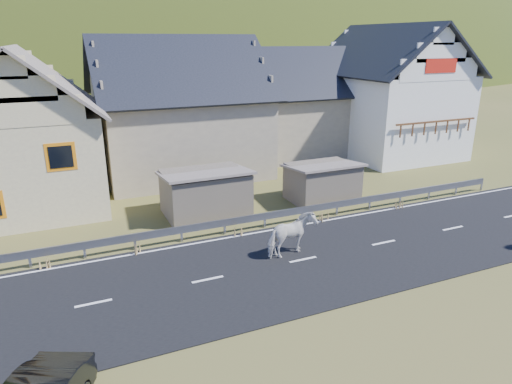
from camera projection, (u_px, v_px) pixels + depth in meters
name	position (u px, v px, depth m)	size (l,w,h in m)	color
ground	(303.00, 260.00, 18.30)	(160.00, 160.00, 0.00)	#4C4F21
road	(303.00, 260.00, 18.29)	(60.00, 7.00, 0.04)	black
lane_markings	(303.00, 259.00, 18.28)	(60.00, 6.60, 0.01)	silver
guardrail	(265.00, 216.00, 21.32)	(28.10, 0.09, 0.75)	#93969B
shed_left	(205.00, 193.00, 22.84)	(4.30, 3.30, 2.40)	#706454
shed_right	(322.00, 183.00, 24.90)	(3.80, 2.90, 2.20)	#706454
house_cream	(23.00, 122.00, 23.55)	(7.80, 9.80, 8.30)	beige
house_stone_a	(178.00, 101.00, 29.48)	(10.80, 9.80, 8.90)	#9E9279
house_stone_b	(299.00, 97.00, 35.14)	(9.80, 8.80, 8.10)	#9E9279
house_white	(388.00, 86.00, 34.54)	(8.80, 10.80, 9.70)	white
mountain	(93.00, 114.00, 182.98)	(440.00, 280.00, 260.00)	#2D3F11
horse	(292.00, 235.00, 18.41)	(2.09, 0.95, 1.77)	silver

